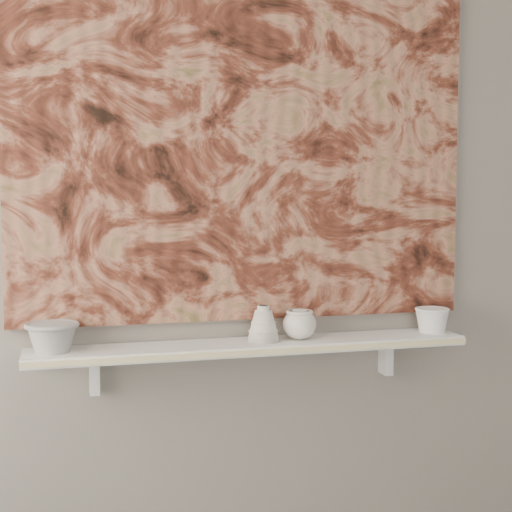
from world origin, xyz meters
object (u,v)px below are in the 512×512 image
object	(u,v)px
shelf	(253,346)
bowl_white	(432,320)
bell_vessel	(263,323)
cup_cream	(300,324)
bowl_grey	(52,337)
painting	(247,149)

from	to	relation	value
shelf	bowl_white	size ratio (longest dim) A/B	11.97
bell_vessel	cup_cream	bearing A→B (deg)	0.00
bowl_white	bowl_grey	bearing A→B (deg)	180.00
bowl_grey	bell_vessel	distance (m)	0.65
cup_cream	bell_vessel	world-z (taller)	bell_vessel
painting	bowl_grey	distance (m)	0.84
shelf	bell_vessel	size ratio (longest dim) A/B	12.21
painting	bell_vessel	distance (m)	0.56
shelf	painting	size ratio (longest dim) A/B	0.93
bowl_grey	shelf	bearing A→B (deg)	0.00
bowl_grey	bowl_white	bearing A→B (deg)	0.00
bowl_grey	cup_cream	size ratio (longest dim) A/B	1.47
bowl_grey	painting	bearing A→B (deg)	7.50
cup_cream	bowl_white	distance (m)	0.47
shelf	bowl_grey	size ratio (longest dim) A/B	8.85
painting	bowl_white	world-z (taller)	painting
bowl_grey	cup_cream	bearing A→B (deg)	0.00
bell_vessel	bowl_white	world-z (taller)	bell_vessel
shelf	painting	distance (m)	0.63
cup_cream	painting	bearing A→B (deg)	152.51
painting	cup_cream	bearing A→B (deg)	-27.49
bell_vessel	bowl_white	xyz separation A→B (m)	(0.59, 0.00, -0.01)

